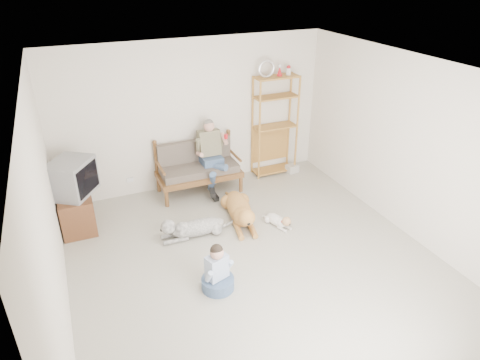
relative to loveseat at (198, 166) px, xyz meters
name	(u,v)px	position (x,y,z in m)	size (l,w,h in m)	color
floor	(257,264)	(0.06, -2.43, -0.49)	(5.50, 5.50, 0.00)	#BBB6A4
ceiling	(261,74)	(0.06, -2.43, 2.21)	(5.50, 5.50, 0.00)	white
wall_back	(193,115)	(0.06, 0.32, 0.86)	(5.00, 5.00, 0.00)	beige
wall_front	(416,334)	(0.06, -5.18, 0.86)	(5.00, 5.00, 0.00)	beige
wall_left	(48,222)	(-2.44, -2.43, 0.86)	(5.50, 5.50, 0.00)	beige
wall_right	(411,149)	(2.56, -2.43, 0.86)	(5.50, 5.50, 0.00)	beige
loveseat	(198,166)	(0.00, 0.00, 0.00)	(1.50, 0.71, 0.95)	brown
man	(212,162)	(0.22, -0.19, 0.13)	(0.51, 0.73, 1.19)	#455F7F
etagere	(275,125)	(1.63, 0.12, 0.52)	(0.87, 0.38, 2.26)	#B47A38
book_stack	(292,168)	(1.98, -0.03, -0.41)	(0.24, 0.18, 0.15)	silver
tv_stand	(76,210)	(-2.17, -0.40, -0.19)	(0.51, 0.91, 0.60)	brown
crt_tv	(72,178)	(-2.14, -0.42, 0.39)	(0.82, 0.85, 0.56)	gray
wall_outlet	(130,180)	(-1.19, 0.31, -0.19)	(0.12, 0.02, 0.08)	silver
golden_retriever	(240,210)	(0.30, -1.28, -0.30)	(0.56, 1.51, 0.46)	#BB8140
shaggy_dog	(192,228)	(-0.58, -1.40, -0.34)	(1.25, 0.31, 0.37)	white
terrier	(279,221)	(0.80, -1.69, -0.38)	(0.30, 0.62, 0.24)	silver
child	(217,273)	(-0.62, -2.67, -0.24)	(0.43, 0.43, 0.68)	#455F7F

